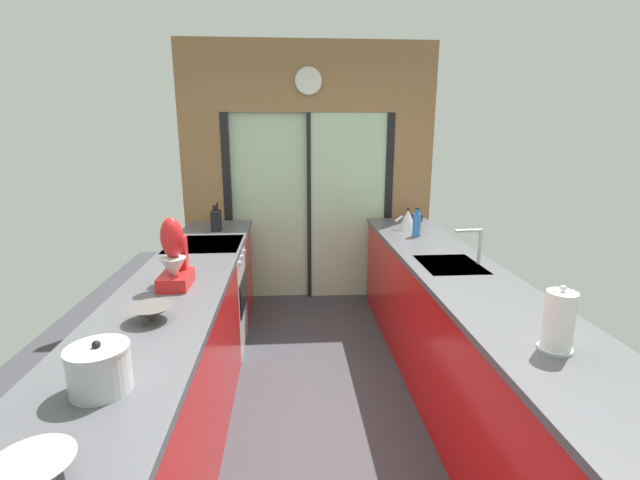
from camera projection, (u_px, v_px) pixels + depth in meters
ground_plane at (321, 385)px, 3.22m from camera, size 5.04×7.60×0.02m
back_wall_unit at (309, 159)px, 4.59m from camera, size 2.64×0.12×2.70m
left_counter_run at (175, 365)px, 2.59m from camera, size 0.62×3.80×0.92m
right_counter_run at (462, 341)px, 2.88m from camera, size 0.62×3.80×0.92m
sink_faucet at (476, 241)px, 2.98m from camera, size 0.19×0.02×0.25m
oven_range at (208, 297)px, 3.68m from camera, size 0.60×0.60×0.92m
mixing_bowl_near at (32, 472)px, 1.13m from camera, size 0.22×0.22×0.07m
mixing_bowl_far at (152, 313)px, 2.11m from camera, size 0.21×0.21×0.07m
knife_block at (216, 220)px, 4.03m from camera, size 0.08×0.14×0.26m
stand_mixer at (174, 260)px, 2.55m from camera, size 0.17×0.27×0.42m
stock_pot at (99, 369)px, 1.53m from camera, size 0.21×0.21×0.19m
kettle at (408, 220)px, 4.07m from camera, size 0.26×0.18×0.21m
soap_bottle at (417, 224)px, 3.79m from camera, size 0.07×0.07×0.25m
paper_towel_roll at (559, 322)px, 1.80m from camera, size 0.14×0.14×0.29m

